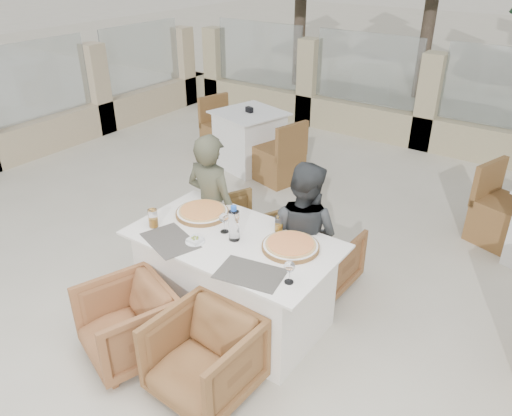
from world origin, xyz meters
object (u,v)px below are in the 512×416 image
Objects in this scene: beer_glass_right at (279,224)px; diner_right at (302,236)px; pizza_right at (291,245)px; armchair_far_right at (322,257)px; armchair_near_left at (127,324)px; water_bottle at (234,223)px; armchair_far_left at (239,228)px; dining_table at (234,280)px; diner_left at (212,208)px; pizza_left at (202,212)px; olive_dish at (195,240)px; bg_table_a at (249,140)px; beer_glass_left at (153,218)px; wine_glass_corner at (289,271)px; armchair_near_right at (204,358)px; wine_glass_centre at (224,222)px.

beer_glass_right is 0.30m from diner_right.
pizza_right is 0.33× the size of diner_right.
armchair_far_right is 1.77m from armchair_near_left.
armchair_far_left is at bearing 125.16° from water_bottle.
pizza_right is (0.43, 0.13, 0.41)m from dining_table.
diner_left is (0.00, -0.40, 0.41)m from armchair_far_left.
pizza_left is at bearing 114.31° from diner_left.
armchair_far_right is 1.07m from diner_left.
olive_dish is at bearing 64.72° from armchair_far_right.
water_bottle is 0.45× the size of armchair_near_left.
armchair_near_left is at bearing -87.52° from pizza_left.
pizza_right reaches higher than bg_table_a.
water_bottle reaches higher than olive_dish.
beer_glass_left is 1.35× the size of olive_dish.
water_bottle is at bearing 71.14° from armchair_far_right.
diner_right is at bearing 113.69° from wine_glass_corner.
dining_table is 0.99m from armchair_far_left.
pizza_right is at bearing 18.23° from water_bottle.
armchair_near_right reaches higher than armchair_far_left.
diner_right is (-0.11, 0.38, -0.15)m from pizza_right.
diner_right is (0.43, 0.47, -0.21)m from wine_glass_centre.
dining_table is 0.61m from pizza_right.
armchair_far_right is at bearing 62.45° from olive_dish.
beer_glass_right is at bearing 37.15° from wine_glass_centre.
pizza_left is 0.31m from diner_left.
olive_dish is at bearing 119.44° from diner_left.
bg_table_a is (-1.36, 3.41, 0.10)m from armchair_near_left.
dining_table is at bearing 19.40° from beer_glass_left.
beer_glass_left is 0.82m from armchair_near_left.
armchair_far_right is 0.50m from diner_right.
wine_glass_centre is 1.03m from armchair_near_right.
beer_glass_right is (0.34, 0.25, -0.03)m from wine_glass_centre.
olive_dish is 0.18× the size of armchair_far_right.
pizza_left is 2.38× the size of wine_glass_corner.
olive_dish is at bearing 52.12° from diner_right.
dining_table reaches higher than armchair_near_right.
wine_glass_centre is 0.57m from beer_glass_left.
beer_glass_left reaches higher than armchair_near_left.
beer_glass_right reaches higher than dining_table.
dining_table is at bearing 149.57° from armchair_far_left.
beer_glass_left is 1.17m from armchair_far_left.
diner_right is at bearing 59.73° from water_bottle.
pizza_left is 2.94× the size of beer_glass_left.
bg_table_a is (-1.32, 2.48, -0.41)m from pizza_left.
diner_left is at bearing 83.94° from beer_glass_left.
armchair_far_right is (-0.30, 1.06, -0.59)m from wine_glass_corner.
beer_glass_left is 0.99m from beer_glass_right.
pizza_left is 0.73× the size of armchair_far_right.
diner_left is (-0.85, 1.13, 0.39)m from armchair_near_right.
diner_left is (0.07, 0.63, -0.16)m from beer_glass_left.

